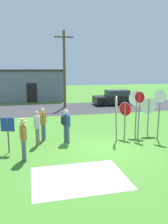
{
  "coord_description": "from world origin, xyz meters",
  "views": [
    {
      "loc": [
        -3.31,
        -9.6,
        3.66
      ],
      "look_at": [
        -0.4,
        2.43,
        1.3
      ],
      "focal_mm": 36.62,
      "sensor_mm": 36.0,
      "label": 1
    }
  ],
  "objects_px": {
    "stop_sign_tallest": "(136,105)",
    "person_near_signs": "(43,122)",
    "person_on_left": "(37,126)",
    "parked_car_on_street": "(115,98)",
    "person_in_dark_shirt": "(23,137)",
    "info_panel_leftmost": "(8,129)",
    "stop_sign_leaning_left": "(139,107)",
    "stop_sign_center_cluster": "(116,110)",
    "stop_sign_low_front": "(149,110)",
    "utility_pole": "(64,68)",
    "person_in_blue": "(66,124)",
    "stop_sign_far_back": "(159,107)",
    "stop_sign_nearest": "(125,114)"
  },
  "relations": [
    {
      "from": "parked_car_on_street",
      "to": "person_in_dark_shirt",
      "type": "xyz_separation_m",
      "value": [
        -8.88,
        -12.82,
        0.3
      ]
    },
    {
      "from": "stop_sign_leaning_left",
      "to": "person_on_left",
      "type": "xyz_separation_m",
      "value": [
        -5.27,
        0.04,
        -0.71
      ]
    },
    {
      "from": "parked_car_on_street",
      "to": "stop_sign_center_cluster",
      "type": "relative_size",
      "value": 1.84
    },
    {
      "from": "stop_sign_far_back",
      "to": "stop_sign_tallest",
      "type": "bearing_deg",
      "value": 126.47
    },
    {
      "from": "stop_sign_center_cluster",
      "to": "info_panel_leftmost",
      "type": "relative_size",
      "value": 1.49
    },
    {
      "from": "stop_sign_center_cluster",
      "to": "stop_sign_tallest",
      "type": "bearing_deg",
      "value": 28.56
    },
    {
      "from": "person_on_left",
      "to": "person_in_dark_shirt",
      "type": "xyz_separation_m",
      "value": [
        -0.61,
        -1.77,
        0.03
      ]
    },
    {
      "from": "person_in_blue",
      "to": "stop_sign_low_front",
      "type": "bearing_deg",
      "value": 5.99
    },
    {
      "from": "stop_sign_nearest",
      "to": "person_near_signs",
      "type": "height_order",
      "value": "stop_sign_nearest"
    },
    {
      "from": "person_near_signs",
      "to": "info_panel_leftmost",
      "type": "height_order",
      "value": "person_near_signs"
    },
    {
      "from": "stop_sign_low_front",
      "to": "stop_sign_center_cluster",
      "type": "distance_m",
      "value": 2.38
    },
    {
      "from": "stop_sign_leaning_left",
      "to": "parked_car_on_street",
      "type": "bearing_deg",
      "value": 74.82
    },
    {
      "from": "stop_sign_center_cluster",
      "to": "person_in_blue",
      "type": "relative_size",
      "value": 1.39
    },
    {
      "from": "person_in_blue",
      "to": "person_near_signs",
      "type": "distance_m",
      "value": 1.31
    },
    {
      "from": "person_in_blue",
      "to": "person_on_left",
      "type": "height_order",
      "value": "same"
    },
    {
      "from": "stop_sign_center_cluster",
      "to": "person_on_left",
      "type": "distance_m",
      "value": 3.97
    },
    {
      "from": "info_panel_leftmost",
      "to": "person_near_signs",
      "type": "bearing_deg",
      "value": 42.12
    },
    {
      "from": "parked_car_on_street",
      "to": "stop_sign_tallest",
      "type": "height_order",
      "value": "stop_sign_tallest"
    },
    {
      "from": "stop_sign_tallest",
      "to": "person_in_dark_shirt",
      "type": "height_order",
      "value": "stop_sign_tallest"
    },
    {
      "from": "person_in_dark_shirt",
      "to": "info_panel_leftmost",
      "type": "height_order",
      "value": "person_in_dark_shirt"
    },
    {
      "from": "stop_sign_nearest",
      "to": "info_panel_leftmost",
      "type": "distance_m",
      "value": 5.96
    },
    {
      "from": "stop_sign_tallest",
      "to": "person_near_signs",
      "type": "distance_m",
      "value": 5.12
    },
    {
      "from": "person_in_blue",
      "to": "person_in_dark_shirt",
      "type": "height_order",
      "value": "person_in_dark_shirt"
    },
    {
      "from": "stop_sign_leaning_left",
      "to": "stop_sign_center_cluster",
      "type": "height_order",
      "value": "stop_sign_leaning_left"
    },
    {
      "from": "stop_sign_far_back",
      "to": "person_on_left",
      "type": "distance_m",
      "value": 6.22
    },
    {
      "from": "stop_sign_leaning_left",
      "to": "stop_sign_center_cluster",
      "type": "bearing_deg",
      "value": -169.81
    },
    {
      "from": "parked_car_on_street",
      "to": "stop_sign_tallest",
      "type": "xyz_separation_m",
      "value": [
        -2.89,
        -10.52,
        1.02
      ]
    },
    {
      "from": "person_on_left",
      "to": "parked_car_on_street",
      "type": "bearing_deg",
      "value": 53.17
    },
    {
      "from": "utility_pole",
      "to": "stop_sign_far_back",
      "type": "distance_m",
      "value": 11.83
    },
    {
      "from": "person_on_left",
      "to": "person_near_signs",
      "type": "relative_size",
      "value": 1.0
    },
    {
      "from": "utility_pole",
      "to": "person_in_blue",
      "type": "xyz_separation_m",
      "value": [
        -1.6,
        -10.7,
        -2.73
      ]
    },
    {
      "from": "person_in_dark_shirt",
      "to": "info_panel_leftmost",
      "type": "xyz_separation_m",
      "value": [
        -0.67,
        1.08,
        0.1
      ]
    },
    {
      "from": "parked_car_on_street",
      "to": "person_near_signs",
      "type": "distance_m",
      "value": 13.0
    },
    {
      "from": "stop_sign_leaning_left",
      "to": "stop_sign_tallest",
      "type": "height_order",
      "value": "stop_sign_leaning_left"
    },
    {
      "from": "person_near_signs",
      "to": "stop_sign_far_back",
      "type": "bearing_deg",
      "value": -12.33
    },
    {
      "from": "stop_sign_low_front",
      "to": "stop_sign_center_cluster",
      "type": "height_order",
      "value": "stop_sign_center_cluster"
    },
    {
      "from": "stop_sign_tallest",
      "to": "person_on_left",
      "type": "xyz_separation_m",
      "value": [
        -5.39,
        -0.53,
        -0.76
      ]
    },
    {
      "from": "stop_sign_center_cluster",
      "to": "person_in_dark_shirt",
      "type": "distance_m",
      "value": 4.79
    },
    {
      "from": "stop_sign_leaning_left",
      "to": "stop_sign_low_front",
      "type": "distance_m",
      "value": 1.06
    },
    {
      "from": "stop_sign_tallest",
      "to": "person_in_blue",
      "type": "xyz_separation_m",
      "value": [
        -3.98,
        -0.51,
        -0.73
      ]
    },
    {
      "from": "stop_sign_tallest",
      "to": "stop_sign_nearest",
      "type": "bearing_deg",
      "value": -159.73
    },
    {
      "from": "stop_sign_leaning_left",
      "to": "person_in_blue",
      "type": "xyz_separation_m",
      "value": [
        -3.86,
        0.06,
        -0.68
      ]
    },
    {
      "from": "utility_pole",
      "to": "stop_sign_center_cluster",
      "type": "distance_m",
      "value": 11.24
    },
    {
      "from": "utility_pole",
      "to": "person_on_left",
      "type": "xyz_separation_m",
      "value": [
        -3.0,
        -10.72,
        -2.77
      ]
    },
    {
      "from": "stop_sign_leaning_left",
      "to": "info_panel_leftmost",
      "type": "bearing_deg",
      "value": -174.31
    },
    {
      "from": "utility_pole",
      "to": "stop_sign_center_cluster",
      "type": "height_order",
      "value": "utility_pole"
    },
    {
      "from": "parked_car_on_street",
      "to": "person_near_signs",
      "type": "bearing_deg",
      "value": -127.68
    },
    {
      "from": "info_panel_leftmost",
      "to": "parked_car_on_street",
      "type": "bearing_deg",
      "value": 50.87
    },
    {
      "from": "stop_sign_nearest",
      "to": "person_in_dark_shirt",
      "type": "height_order",
      "value": "stop_sign_nearest"
    },
    {
      "from": "stop_sign_low_front",
      "to": "person_in_blue",
      "type": "height_order",
      "value": "stop_sign_low_front"
    }
  ]
}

